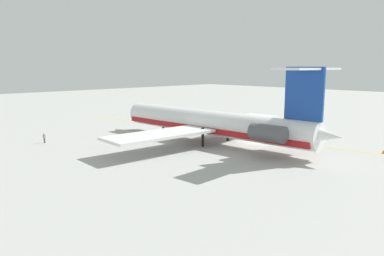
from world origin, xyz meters
name	(u,v)px	position (x,y,z in m)	size (l,w,h in m)	color
ground	(254,142)	(0.00, 0.00, 0.00)	(280.46, 280.46, 0.00)	#ADADA8
main_jetliner	(216,123)	(3.63, 5.23, 3.25)	(40.93, 36.36, 11.92)	white
ground_crew_near_nose	(226,115)	(19.52, -16.04, 1.05)	(0.39, 0.27, 1.66)	black
ground_crew_near_tail	(44,137)	(22.64, 24.42, 1.05)	(0.27, 0.41, 1.66)	black
safety_cone_nose	(383,152)	(-17.21, -6.51, 0.28)	(0.40, 0.40, 0.55)	#EA590F
taxiway_centreline	(241,136)	(4.78, -2.72, 0.00)	(82.99, 0.36, 0.01)	gold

